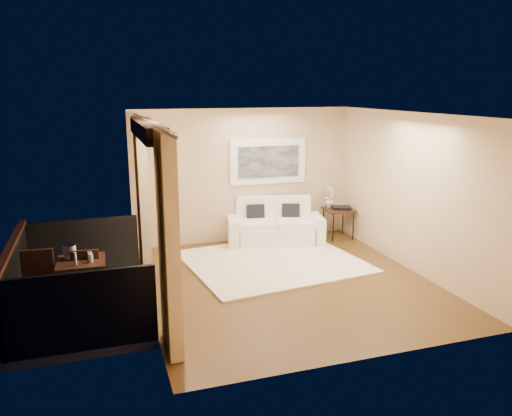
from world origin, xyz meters
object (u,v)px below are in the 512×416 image
side_table (339,211)px  orchid (330,196)px  balcony_chair_far (87,274)px  balcony_chair_near (38,280)px  sofa (275,227)px  ice_bucket (70,252)px  bistro_table (81,266)px

side_table → orchid: 0.37m
balcony_chair_far → balcony_chair_near: size_ratio=0.92×
side_table → sofa: bearing=176.4°
ice_bucket → balcony_chair_near: bearing=-152.1°
balcony_chair_far → ice_bucket: size_ratio=4.44×
orchid → ice_bucket: bearing=-157.5°
orchid → bistro_table: bearing=-155.5°
ice_bucket → bistro_table: bearing=-43.5°
balcony_chair_far → sofa: bearing=-144.3°
sofa → bistro_table: bearing=-137.0°
bistro_table → orchid: bearing=24.5°
bistro_table → balcony_chair_near: balcony_chair_near is taller
orchid → balcony_chair_near: (-5.46, -2.32, -0.33)m
sofa → balcony_chair_near: balcony_chair_near is taller
sofa → balcony_chair_far: (-3.62, -2.08, 0.19)m
side_table → bistro_table: bearing=-157.3°
bistro_table → balcony_chair_far: balcony_chair_far is taller
sofa → balcony_chair_near: bearing=-139.6°
orchid → balcony_chair_near: orchid is taller
sofa → ice_bucket: (-3.82, -2.07, 0.53)m
side_table → orchid: orchid is taller
side_table → bistro_table: 5.49m
side_table → ice_bucket: 5.58m
sofa → side_table: bearing=8.4°
side_table → ice_bucket: (-5.21, -1.98, 0.28)m
side_table → ice_bucket: ice_bucket is taller
bistro_table → balcony_chair_near: (-0.56, -0.09, -0.11)m
balcony_chair_far → balcony_chair_near: (-0.62, -0.21, 0.05)m
orchid → balcony_chair_far: orchid is taller
sofa → orchid: bearing=13.2°
side_table → ice_bucket: bearing=-159.2°
sofa → bistro_table: (-3.67, -2.21, 0.35)m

